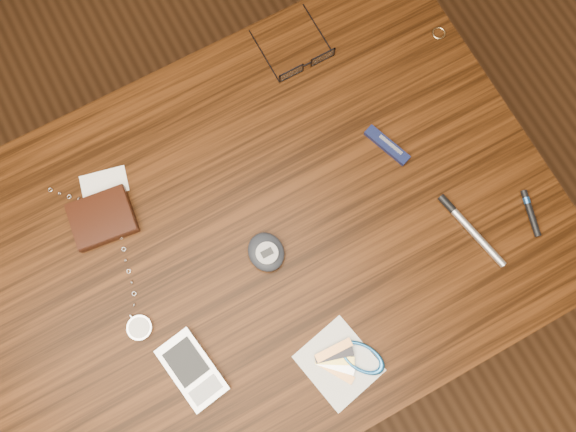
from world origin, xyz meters
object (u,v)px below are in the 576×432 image
Objects in this scene: desk at (257,248)px; pocket_knife at (387,145)px; wallet_and_card at (102,217)px; pda_phone at (192,370)px; eyeglasses at (305,62)px; silver_pen at (466,225)px; notepad_keys at (350,360)px; pocket_watch at (137,321)px; pedometer at (266,252)px.

pocket_knife reaches higher than desk.
wallet_and_card is 0.49m from pocket_knife.
pda_phone is at bearing -142.26° from desk.
desk is 0.26m from pda_phone.
wallet_and_card is 1.17× the size of eyeglasses.
desk is 0.37m from silver_pen.
wallet_and_card is at bearing 122.08° from notepad_keys.
notepad_keys is (0.27, -0.21, -0.00)m from pocket_watch.
desk is at bearing -173.19° from pocket_knife.
eyeglasses is at bearing 46.00° from desk.
pocket_knife is (0.48, -0.12, -0.01)m from wallet_and_card.
pocket_watch is at bearing -171.98° from desk.
silver_pen is (0.53, -0.30, -0.00)m from wallet_and_card.
pda_phone is 0.22m from pedometer.
pocket_watch is 3.42× the size of pocket_knife.
pocket_knife is (0.27, 0.07, -0.01)m from pedometer.
wallet_and_card is at bearing 166.52° from pocket_knife.
notepad_keys and silver_pen have the same top height.
notepad_keys is (0.25, -0.39, -0.01)m from wallet_and_card.
pda_phone is 1.42× the size of pocket_knife.
pedometer is at bearing -0.19° from pocket_watch.
pda_phone reaches higher than silver_pen.
desk is 3.29× the size of pocket_watch.
pocket_watch is (-0.45, -0.27, -0.01)m from eyeglasses.
pocket_watch reaches higher than desk.
eyeglasses reaches higher than pocket_watch.
desk is 0.30m from pocket_knife.
silver_pen is at bearing -12.15° from pocket_watch.
eyeglasses is 1.31× the size of pocket_knife.
desk is 7.15× the size of notepad_keys.
pedometer is at bearing 29.86° from pda_phone.
wallet_and_card is 0.90× the size of silver_pen.
pda_phone is at bearing -137.43° from eyeglasses.
wallet_and_card reaches higher than notepad_keys.
pda_phone is at bearing -67.73° from pocket_watch.
eyeglasses is at bearing 69.13° from notepad_keys.
pedometer reaches higher than desk.
desk is 0.27m from notepad_keys.
wallet_and_card is at bearing -168.82° from eyeglasses.
notepad_keys is at bearing -80.49° from pedometer.
pocket_watch is at bearing 179.81° from pedometer.
desk is 14.84× the size of pedometer.
silver_pen is at bearing -76.23° from pocket_knife.
desk is at bearing 154.94° from silver_pen.
pda_phone is (0.04, -0.11, 0.00)m from pocket_watch.
desk is 7.95× the size of pda_phone.
notepad_keys is 0.29m from silver_pen.
eyeglasses is 0.83× the size of notepad_keys.
wallet_and_card is 0.47m from notepad_keys.
pocket_knife is at bearing -75.87° from eyeglasses.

